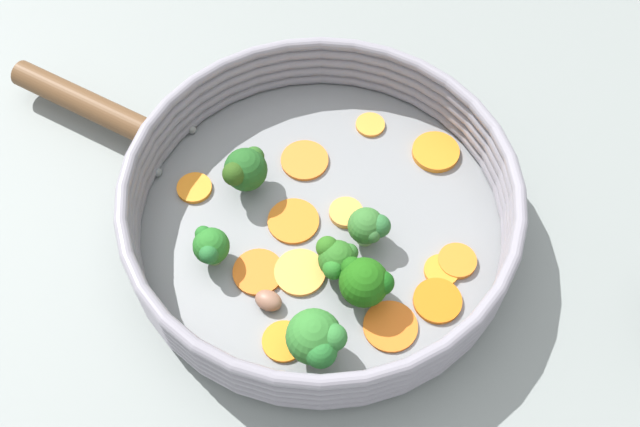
# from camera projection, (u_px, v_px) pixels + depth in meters

# --- Properties ---
(ground_plane) EXTENTS (4.00, 4.00, 0.00)m
(ground_plane) POSITION_uv_depth(u_px,v_px,m) (320.00, 231.00, 0.69)
(ground_plane) COLOR gray
(skillet) EXTENTS (0.33, 0.33, 0.02)m
(skillet) POSITION_uv_depth(u_px,v_px,m) (320.00, 226.00, 0.68)
(skillet) COLOR gray
(skillet) RESTS_ON ground_plane
(skillet_rim_wall) EXTENTS (0.35, 0.35, 0.06)m
(skillet_rim_wall) POSITION_uv_depth(u_px,v_px,m) (320.00, 205.00, 0.65)
(skillet_rim_wall) COLOR gray
(skillet_rim_wall) RESTS_ON skillet
(skillet_handle) EXTENTS (0.11, 0.17, 0.03)m
(skillet_handle) POSITION_uv_depth(u_px,v_px,m) (90.00, 106.00, 0.73)
(skillet_handle) COLOR brown
(skillet_handle) RESTS_ON skillet
(skillet_rivet_left) EXTENTS (0.01, 0.01, 0.01)m
(skillet_rivet_left) POSITION_uv_depth(u_px,v_px,m) (191.00, 129.00, 0.72)
(skillet_rivet_left) COLOR gray
(skillet_rivet_left) RESTS_ON skillet
(skillet_rivet_right) EXTENTS (0.01, 0.01, 0.01)m
(skillet_rivet_right) POSITION_uv_depth(u_px,v_px,m) (157.00, 172.00, 0.70)
(skillet_rivet_right) COLOR gray
(skillet_rivet_right) RESTS_ON skillet
(carrot_slice_0) EXTENTS (0.04, 0.04, 0.00)m
(carrot_slice_0) POSITION_uv_depth(u_px,v_px,m) (258.00, 272.00, 0.65)
(carrot_slice_0) COLOR orange
(carrot_slice_0) RESTS_ON skillet
(carrot_slice_1) EXTENTS (0.04, 0.04, 0.01)m
(carrot_slice_1) POSITION_uv_depth(u_px,v_px,m) (345.00, 213.00, 0.68)
(carrot_slice_1) COLOR #EA953E
(carrot_slice_1) RESTS_ON skillet
(carrot_slice_2) EXTENTS (0.06, 0.06, 0.00)m
(carrot_slice_2) POSITION_uv_depth(u_px,v_px,m) (304.00, 160.00, 0.71)
(carrot_slice_2) COLOR orange
(carrot_slice_2) RESTS_ON skillet
(carrot_slice_3) EXTENTS (0.05, 0.05, 0.00)m
(carrot_slice_3) POSITION_uv_depth(u_px,v_px,m) (283.00, 341.00, 0.61)
(carrot_slice_3) COLOR orange
(carrot_slice_3) RESTS_ON skillet
(carrot_slice_4) EXTENTS (0.06, 0.06, 0.00)m
(carrot_slice_4) POSITION_uv_depth(u_px,v_px,m) (437.00, 301.00, 0.63)
(carrot_slice_4) COLOR orange
(carrot_slice_4) RESTS_ON skillet
(carrot_slice_5) EXTENTS (0.04, 0.04, 0.00)m
(carrot_slice_5) POSITION_uv_depth(u_px,v_px,m) (370.00, 125.00, 0.73)
(carrot_slice_5) COLOR orange
(carrot_slice_5) RESTS_ON skillet
(carrot_slice_6) EXTENTS (0.05, 0.05, 0.01)m
(carrot_slice_6) POSITION_uv_depth(u_px,v_px,m) (435.00, 152.00, 0.71)
(carrot_slice_6) COLOR orange
(carrot_slice_6) RESTS_ON skillet
(carrot_slice_7) EXTENTS (0.03, 0.03, 0.00)m
(carrot_slice_7) POSITION_uv_depth(u_px,v_px,m) (441.00, 271.00, 0.65)
(carrot_slice_7) COLOR orange
(carrot_slice_7) RESTS_ON skillet
(carrot_slice_8) EXTENTS (0.06, 0.06, 0.00)m
(carrot_slice_8) POSITION_uv_depth(u_px,v_px,m) (293.00, 225.00, 0.67)
(carrot_slice_8) COLOR orange
(carrot_slice_8) RESTS_ON skillet
(carrot_slice_9) EXTENTS (0.05, 0.05, 0.01)m
(carrot_slice_9) POSITION_uv_depth(u_px,v_px,m) (456.00, 261.00, 0.65)
(carrot_slice_9) COLOR orange
(carrot_slice_9) RESTS_ON skillet
(carrot_slice_10) EXTENTS (0.06, 0.06, 0.00)m
(carrot_slice_10) POSITION_uv_depth(u_px,v_px,m) (390.00, 326.00, 0.62)
(carrot_slice_10) COLOR orange
(carrot_slice_10) RESTS_ON skillet
(carrot_slice_11) EXTENTS (0.05, 0.05, 0.00)m
(carrot_slice_11) POSITION_uv_depth(u_px,v_px,m) (299.00, 272.00, 0.65)
(carrot_slice_11) COLOR #F99A3F
(carrot_slice_11) RESTS_ON skillet
(carrot_slice_12) EXTENTS (0.04, 0.04, 0.00)m
(carrot_slice_12) POSITION_uv_depth(u_px,v_px,m) (194.00, 188.00, 0.69)
(carrot_slice_12) COLOR orange
(carrot_slice_12) RESTS_ON skillet
(broccoli_floret_0) EXTENTS (0.03, 0.04, 0.04)m
(broccoli_floret_0) POSITION_uv_depth(u_px,v_px,m) (369.00, 227.00, 0.64)
(broccoli_floret_0) COLOR #7EAC65
(broccoli_floret_0) RESTS_ON skillet
(broccoli_floret_1) EXTENTS (0.05, 0.05, 0.06)m
(broccoli_floret_1) POSITION_uv_depth(u_px,v_px,m) (316.00, 339.00, 0.58)
(broccoli_floret_1) COLOR #619355
(broccoli_floret_1) RESTS_ON skillet
(broccoli_floret_2) EXTENTS (0.04, 0.03, 0.04)m
(broccoli_floret_2) POSITION_uv_depth(u_px,v_px,m) (210.00, 247.00, 0.63)
(broccoli_floret_2) COLOR #8AAA5D
(broccoli_floret_2) RESTS_ON skillet
(broccoli_floret_3) EXTENTS (0.04, 0.04, 0.05)m
(broccoli_floret_3) POSITION_uv_depth(u_px,v_px,m) (244.00, 169.00, 0.67)
(broccoli_floret_3) COLOR #668B53
(broccoli_floret_3) RESTS_ON skillet
(broccoli_floret_4) EXTENTS (0.04, 0.04, 0.04)m
(broccoli_floret_4) POSITION_uv_depth(u_px,v_px,m) (336.00, 259.00, 0.63)
(broccoli_floret_4) COLOR #84AE6F
(broccoli_floret_4) RESTS_ON skillet
(broccoli_floret_5) EXTENTS (0.04, 0.05, 0.05)m
(broccoli_floret_5) POSITION_uv_depth(u_px,v_px,m) (364.00, 282.00, 0.61)
(broccoli_floret_5) COLOR olive
(broccoli_floret_5) RESTS_ON skillet
(mushroom_piece_0) EXTENTS (0.03, 0.03, 0.01)m
(mushroom_piece_0) POSITION_uv_depth(u_px,v_px,m) (268.00, 301.00, 0.63)
(mushroom_piece_0) COLOR #895D49
(mushroom_piece_0) RESTS_ON skillet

